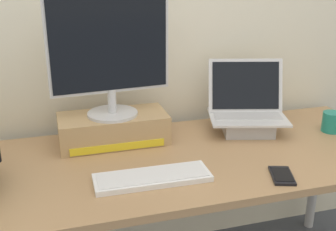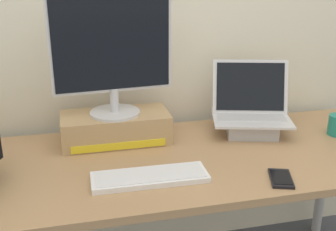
{
  "view_description": "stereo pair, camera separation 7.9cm",
  "coord_description": "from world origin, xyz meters",
  "views": [
    {
      "loc": [
        -0.43,
        -1.46,
        1.45
      ],
      "look_at": [
        0.0,
        0.0,
        0.89
      ],
      "focal_mm": 44.97,
      "sensor_mm": 36.0,
      "label": 1
    },
    {
      "loc": [
        -0.35,
        -1.48,
        1.45
      ],
      "look_at": [
        0.0,
        0.0,
        0.89
      ],
      "focal_mm": 44.97,
      "sensor_mm": 36.0,
      "label": 2
    }
  ],
  "objects": [
    {
      "name": "toner_box_yellow",
      "position": [
        -0.18,
        0.22,
        0.78
      ],
      "size": [
        0.46,
        0.22,
        0.12
      ],
      "color": "tan",
      "rests_on": "desk"
    },
    {
      "name": "desk",
      "position": [
        0.0,
        0.0,
        0.65
      ],
      "size": [
        2.02,
        0.75,
        0.71
      ],
      "color": "#A87F56",
      "rests_on": "ground"
    },
    {
      "name": "coffee_mug",
      "position": [
        0.81,
        0.06,
        0.76
      ],
      "size": [
        0.13,
        0.09,
        0.09
      ],
      "color": "#1E7F70",
      "rests_on": "desk"
    },
    {
      "name": "external_keyboard",
      "position": [
        -0.11,
        -0.16,
        0.73
      ],
      "size": [
        0.42,
        0.15,
        0.02
      ],
      "rotation": [
        0.0,
        0.0,
        -0.02
      ],
      "color": "white",
      "rests_on": "desk"
    },
    {
      "name": "open_laptop",
      "position": [
        0.43,
        0.18,
        0.78
      ],
      "size": [
        0.4,
        0.34,
        0.32
      ],
      "rotation": [
        0.0,
        0.0,
        -0.27
      ],
      "color": "#ADADB2",
      "rests_on": "desk"
    },
    {
      "name": "desktop_monitor",
      "position": [
        -0.18,
        0.22,
        1.1
      ],
      "size": [
        0.5,
        0.21,
        0.5
      ],
      "rotation": [
        0.0,
        0.0,
        0.08
      ],
      "color": "silver",
      "rests_on": "toner_box_yellow"
    },
    {
      "name": "cell_phone",
      "position": [
        0.35,
        -0.27,
        0.72
      ],
      "size": [
        0.12,
        0.15,
        0.01
      ],
      "rotation": [
        0.0,
        0.0,
        -0.33
      ],
      "color": "black",
      "rests_on": "desk"
    }
  ]
}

